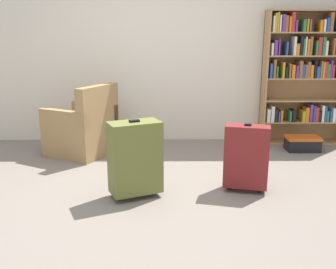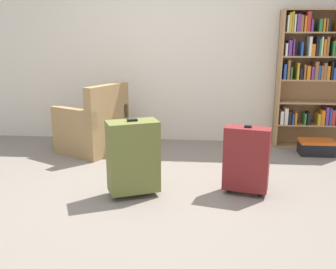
% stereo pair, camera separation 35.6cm
% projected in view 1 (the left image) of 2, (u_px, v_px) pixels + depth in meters
% --- Properties ---
extents(ground_plane, '(10.31, 10.31, 0.00)m').
position_uv_depth(ground_plane, '(146.00, 197.00, 3.67)').
color(ground_plane, slate).
extents(back_wall, '(5.89, 0.10, 2.60)m').
position_uv_depth(back_wall, '(152.00, 49.00, 5.40)').
color(back_wall, beige).
rests_on(back_wall, ground).
extents(bookshelf, '(1.19, 0.29, 1.82)m').
position_uv_depth(bookshelf, '(307.00, 72.00, 5.29)').
color(bookshelf, '#A87F51').
rests_on(bookshelf, ground).
extents(armchair, '(0.94, 0.94, 0.90)m').
position_uv_depth(armchair, '(83.00, 130.00, 4.92)').
color(armchair, '#9E7A4C').
rests_on(armchair, ground).
extents(mug, '(0.12, 0.08, 0.10)m').
position_uv_depth(mug, '(122.00, 150.00, 5.02)').
color(mug, '#1959A5').
rests_on(mug, ground).
extents(storage_box, '(0.43, 0.27, 0.19)m').
position_uv_depth(storage_box, '(303.00, 143.00, 5.12)').
color(storage_box, black).
rests_on(storage_box, ground).
extents(suitcase_dark_red, '(0.45, 0.28, 0.68)m').
position_uv_depth(suitcase_dark_red, '(246.00, 157.00, 3.73)').
color(suitcase_dark_red, maroon).
rests_on(suitcase_dark_red, ground).
extents(suitcase_olive, '(0.53, 0.42, 0.75)m').
position_uv_depth(suitcase_olive, '(135.00, 158.00, 3.59)').
color(suitcase_olive, brown).
rests_on(suitcase_olive, ground).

